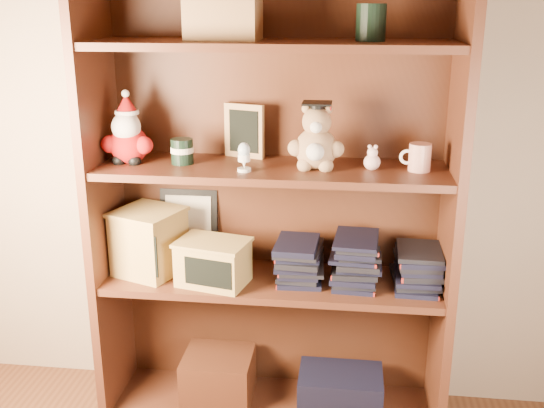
{
  "coord_description": "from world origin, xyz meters",
  "views": [
    {
      "loc": [
        0.04,
        -0.7,
        1.47
      ],
      "look_at": [
        -0.21,
        1.3,
        0.82
      ],
      "focal_mm": 42.0,
      "sensor_mm": 36.0,
      "label": 1
    }
  ],
  "objects_px": {
    "bookcase": "(273,211)",
    "treats_box": "(149,241)",
    "grad_teddy_bear": "(316,143)",
    "teacher_mug": "(419,157)"
  },
  "relations": [
    {
      "from": "teacher_mug",
      "to": "grad_teddy_bear",
      "type": "bearing_deg",
      "value": -178.83
    },
    {
      "from": "teacher_mug",
      "to": "bookcase",
      "type": "bearing_deg",
      "value": 173.9
    },
    {
      "from": "bookcase",
      "to": "grad_teddy_bear",
      "type": "distance_m",
      "value": 0.3
    },
    {
      "from": "bookcase",
      "to": "teacher_mug",
      "type": "xyz_separation_m",
      "value": [
        0.47,
        -0.05,
        0.22
      ]
    },
    {
      "from": "grad_teddy_bear",
      "to": "teacher_mug",
      "type": "height_order",
      "value": "grad_teddy_bear"
    },
    {
      "from": "teacher_mug",
      "to": "treats_box",
      "type": "xyz_separation_m",
      "value": [
        -0.9,
        -0.0,
        -0.33
      ]
    },
    {
      "from": "grad_teddy_bear",
      "to": "treats_box",
      "type": "height_order",
      "value": "grad_teddy_bear"
    },
    {
      "from": "grad_teddy_bear",
      "to": "treats_box",
      "type": "xyz_separation_m",
      "value": [
        -0.58,
        0.01,
        -0.37
      ]
    },
    {
      "from": "bookcase",
      "to": "treats_box",
      "type": "height_order",
      "value": "bookcase"
    },
    {
      "from": "bookcase",
      "to": "treats_box",
      "type": "relative_size",
      "value": 5.91
    }
  ]
}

